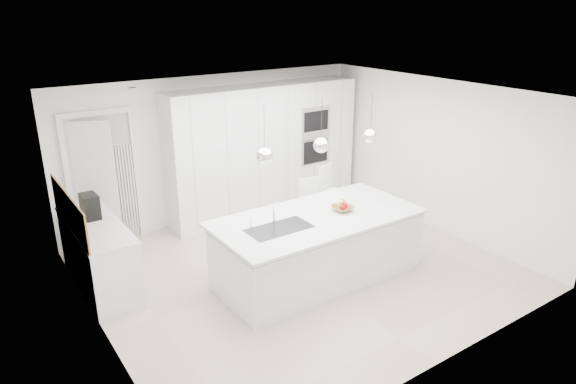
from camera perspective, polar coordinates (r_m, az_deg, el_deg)
floor at (r=7.47m, az=1.32°, el=-8.61°), size 5.50×5.50×0.00m
wall_back at (r=9.00m, az=-7.99°, el=4.90°), size 5.50×0.00×5.50m
wall_left at (r=5.89m, az=-20.92°, el=-4.71°), size 0.00×5.00×5.00m
ceiling at (r=6.63m, az=1.49°, el=10.67°), size 5.50×5.50×0.00m
tall_cabinets at (r=9.15m, az=-2.62°, el=4.68°), size 3.60×0.60×2.30m
oven_stack at (r=9.35m, az=3.09°, el=6.27°), size 0.62×0.04×1.05m
doorway_frame at (r=8.39m, az=-19.75°, el=1.14°), size 1.11×0.08×2.13m
hallway_door at (r=8.30m, az=-21.29°, el=0.58°), size 0.76×0.38×2.00m
radiator at (r=8.52m, az=-17.54°, el=0.42°), size 0.32×0.04×1.40m
left_base_cabinets at (r=7.36m, az=-20.24°, el=-6.65°), size 0.60×1.80×0.86m
left_worktop at (r=7.18m, az=-20.68°, el=-3.43°), size 0.62×1.82×0.04m
oak_backsplash at (r=7.03m, az=-23.20°, el=-1.90°), size 0.02×1.80×0.50m
island_base at (r=7.11m, az=3.43°, el=-6.30°), size 2.80×1.20×0.86m
island_worktop at (r=6.95m, az=3.25°, el=-2.83°), size 2.84×1.40×0.04m
island_sink at (r=6.60m, az=-0.99°, el=-4.71°), size 0.84×0.44×0.18m
island_tap at (r=6.68m, az=-1.59°, el=-2.22°), size 0.02×0.02×0.30m
pendant_left at (r=6.11m, az=-2.62°, el=4.06°), size 0.20×0.20×0.20m
pendant_mid at (r=6.58m, az=3.69°, el=5.22°), size 0.20×0.20×0.20m
pendant_right at (r=7.13m, az=9.12°, el=6.17°), size 0.20×0.20×0.20m
fruit_bowl at (r=7.13m, az=6.08°, el=-1.82°), size 0.30×0.30×0.07m
espresso_machine at (r=7.31m, az=-21.14°, el=-1.49°), size 0.21×0.31×0.33m
bar_stool_left at (r=8.04m, az=2.88°, el=-2.28°), size 0.46×0.56×1.05m
bar_stool_right at (r=8.31m, az=4.76°, el=-1.15°), size 0.55×0.64×1.16m
apple_a at (r=7.07m, az=6.08°, el=-1.78°), size 0.07×0.07×0.07m
apple_b at (r=7.15m, az=6.27°, el=-1.48°), size 0.08×0.08×0.08m
apple_c at (r=7.14m, az=6.37°, el=-1.53°), size 0.08×0.08×0.08m
banana_bunch at (r=7.11m, az=5.94°, el=-1.21°), size 0.24×0.17×0.21m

